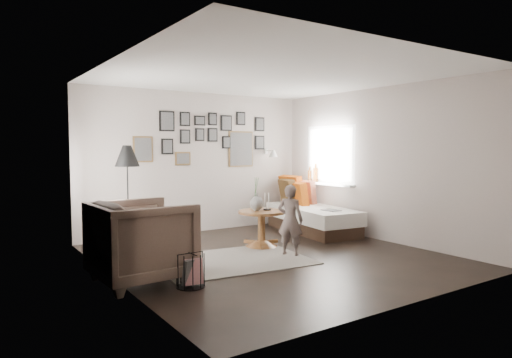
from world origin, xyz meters
TOP-DOWN VIEW (x-y plane):
  - ground at (0.00, 0.00)m, footprint 4.80×4.80m
  - wall_back at (0.00, 2.40)m, footprint 4.50×0.00m
  - wall_front at (0.00, -2.40)m, footprint 4.50×0.00m
  - wall_left at (-2.25, 0.00)m, footprint 0.00×4.80m
  - wall_right at (2.25, 0.00)m, footprint 0.00×4.80m
  - ceiling at (0.00, 0.00)m, footprint 4.80×4.80m
  - door_left at (-2.23, 1.20)m, footprint 0.00×2.14m
  - window_right at (2.18, 1.34)m, footprint 0.15×1.32m
  - gallery_wall at (0.29, 2.38)m, footprint 2.74×0.03m
  - wall_sconce at (1.55, 2.13)m, footprint 0.18×0.36m
  - rug at (-0.62, 0.10)m, footprint 2.23×1.68m
  - pedestal_table at (0.24, 0.63)m, footprint 0.74×0.74m
  - vase at (0.16, 0.65)m, footprint 0.21×0.21m
  - candles at (0.35, 0.63)m, footprint 0.13×0.13m
  - daybed at (1.77, 1.26)m, footprint 1.14×2.17m
  - magazine_on_daybed at (1.72, 0.61)m, footprint 0.24×0.32m
  - armchair at (-2.00, -0.15)m, footprint 1.11×1.08m
  - armchair_cushion at (-2.00, -0.10)m, footprint 0.44×0.46m
  - floor_lamp at (-1.59, 1.60)m, footprint 0.38×0.38m
  - magazine_basket at (-1.61, -0.65)m, footprint 0.32×0.32m
  - demijohn_large at (1.68, 0.65)m, footprint 0.32×0.32m
  - demijohn_small at (2.00, 0.53)m, footprint 0.29×0.29m
  - child at (0.26, -0.08)m, footprint 0.42×0.46m

SIDE VIEW (x-z plane):
  - ground at x=0.00m, z-range 0.00..0.00m
  - rug at x=-0.62m, z-range 0.00..0.01m
  - demijohn_small at x=2.00m, z-range -0.05..0.39m
  - demijohn_large at x=1.68m, z-range -0.06..0.43m
  - magazine_basket at x=-1.61m, z-range 0.00..0.39m
  - pedestal_table at x=0.24m, z-range -0.02..0.56m
  - daybed at x=1.77m, z-range -0.20..0.82m
  - magazine_on_daybed at x=1.72m, z-range 0.47..0.48m
  - armchair_cushion at x=-2.00m, z-range 0.38..0.58m
  - armchair at x=-2.00m, z-range 0.00..0.97m
  - child at x=0.26m, z-range 0.00..1.05m
  - candles at x=0.35m, z-range 0.58..0.85m
  - vase at x=0.16m, z-range 0.48..1.01m
  - window_right at x=2.18m, z-range 0.28..1.58m
  - door_left at x=-2.23m, z-range -0.02..2.12m
  - wall_back at x=0.00m, z-range -0.95..3.55m
  - wall_front at x=0.00m, z-range -0.95..3.55m
  - wall_left at x=-2.25m, z-range -1.10..3.70m
  - wall_right at x=2.25m, z-range -1.10..3.70m
  - floor_lamp at x=-1.59m, z-range 0.59..2.20m
  - wall_sconce at x=1.55m, z-range 1.38..1.54m
  - gallery_wall at x=0.29m, z-range 1.20..2.28m
  - ceiling at x=0.00m, z-range 2.60..2.60m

